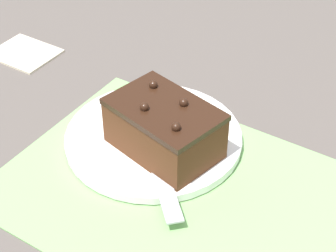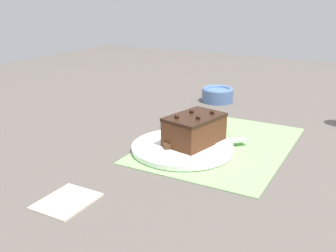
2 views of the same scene
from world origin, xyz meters
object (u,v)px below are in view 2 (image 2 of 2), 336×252
object	(u,v)px
chocolate_cake	(194,129)
cake_plate	(183,147)
serving_knife	(192,144)
small_bowl	(218,94)

from	to	relation	value
chocolate_cake	cake_plate	bearing A→B (deg)	-30.55
serving_knife	small_bowl	size ratio (longest dim) A/B	1.54
chocolate_cake	serving_knife	world-z (taller)	chocolate_cake
chocolate_cake	serving_knife	distance (m)	0.04
chocolate_cake	serving_knife	xyz separation A→B (m)	(0.02, 0.00, -0.03)
cake_plate	serving_knife	size ratio (longest dim) A/B	1.47
cake_plate	small_bowl	bearing A→B (deg)	-168.15
cake_plate	chocolate_cake	size ratio (longest dim) A/B	1.53
chocolate_cake	small_bowl	bearing A→B (deg)	-165.28
chocolate_cake	serving_knife	size ratio (longest dim) A/B	0.96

